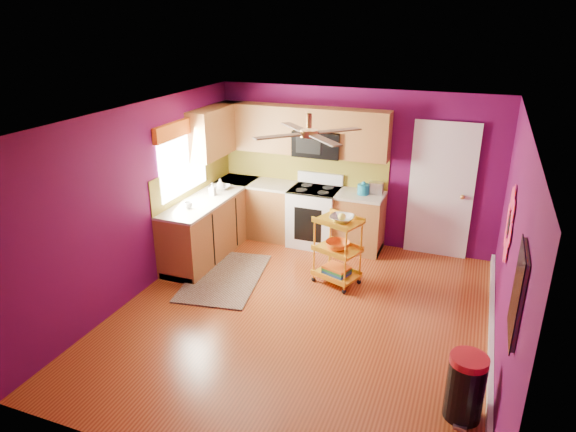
% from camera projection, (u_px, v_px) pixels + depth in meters
% --- Properties ---
extents(ground, '(5.00, 5.00, 0.00)m').
position_uv_depth(ground, '(301.00, 317.00, 6.41)').
color(ground, maroon).
rests_on(ground, ground).
extents(room_envelope, '(4.54, 5.04, 2.52)m').
position_uv_depth(room_envelope, '(305.00, 194.00, 5.81)').
color(room_envelope, '#540941').
rests_on(room_envelope, ground).
extents(lower_cabinets, '(2.81, 2.31, 0.94)m').
position_uv_depth(lower_cabinets, '(261.00, 220.00, 8.28)').
color(lower_cabinets, brown).
rests_on(lower_cabinets, ground).
extents(electric_range, '(0.76, 0.66, 1.13)m').
position_uv_depth(electric_range, '(314.00, 216.00, 8.31)').
color(electric_range, white).
rests_on(electric_range, ground).
extents(upper_cabinetry, '(2.80, 2.30, 1.26)m').
position_uv_depth(upper_cabinetry, '(274.00, 132.00, 8.05)').
color(upper_cabinetry, brown).
rests_on(upper_cabinetry, ground).
extents(left_window, '(0.08, 1.35, 1.08)m').
position_uv_depth(left_window, '(182.00, 147.00, 7.43)').
color(left_window, white).
rests_on(left_window, ground).
extents(panel_door, '(0.95, 0.11, 2.15)m').
position_uv_depth(panel_door, '(441.00, 192.00, 7.73)').
color(panel_door, white).
rests_on(panel_door, ground).
extents(right_wall_art, '(0.04, 2.74, 1.04)m').
position_uv_depth(right_wall_art, '(512.00, 250.00, 4.85)').
color(right_wall_art, black).
rests_on(right_wall_art, ground).
extents(ceiling_fan, '(1.01, 1.01, 0.26)m').
position_uv_depth(ceiling_fan, '(309.00, 132.00, 5.75)').
color(ceiling_fan, '#BF8C3F').
rests_on(ceiling_fan, ground).
extents(shag_rug, '(1.23, 1.75, 0.02)m').
position_uv_depth(shag_rug, '(225.00, 277.00, 7.35)').
color(shag_rug, black).
rests_on(shag_rug, ground).
extents(rolling_cart, '(0.70, 0.61, 1.06)m').
position_uv_depth(rolling_cart, '(338.00, 248.00, 7.02)').
color(rolling_cart, yellow).
rests_on(rolling_cart, ground).
extents(trash_can, '(0.38, 0.40, 0.67)m').
position_uv_depth(trash_can, '(465.00, 387.00, 4.71)').
color(trash_can, black).
rests_on(trash_can, ground).
extents(teal_kettle, '(0.18, 0.18, 0.21)m').
position_uv_depth(teal_kettle, '(363.00, 189.00, 7.87)').
color(teal_kettle, '#147698').
rests_on(teal_kettle, lower_cabinets).
extents(toaster, '(0.22, 0.15, 0.18)m').
position_uv_depth(toaster, '(376.00, 188.00, 7.91)').
color(toaster, beige).
rests_on(toaster, lower_cabinets).
extents(soap_bottle_a, '(0.09, 0.09, 0.20)m').
position_uv_depth(soap_bottle_a, '(212.00, 189.00, 7.82)').
color(soap_bottle_a, '#EA3F72').
rests_on(soap_bottle_a, lower_cabinets).
extents(soap_bottle_b, '(0.12, 0.12, 0.15)m').
position_uv_depth(soap_bottle_b, '(220.00, 183.00, 8.16)').
color(soap_bottle_b, white).
rests_on(soap_bottle_b, lower_cabinets).
extents(counter_dish, '(0.26, 0.26, 0.06)m').
position_uv_depth(counter_dish, '(222.00, 187.00, 8.12)').
color(counter_dish, white).
rests_on(counter_dish, lower_cabinets).
extents(counter_cup, '(0.12, 0.12, 0.10)m').
position_uv_depth(counter_cup, '(188.00, 205.00, 7.31)').
color(counter_cup, white).
rests_on(counter_cup, lower_cabinets).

